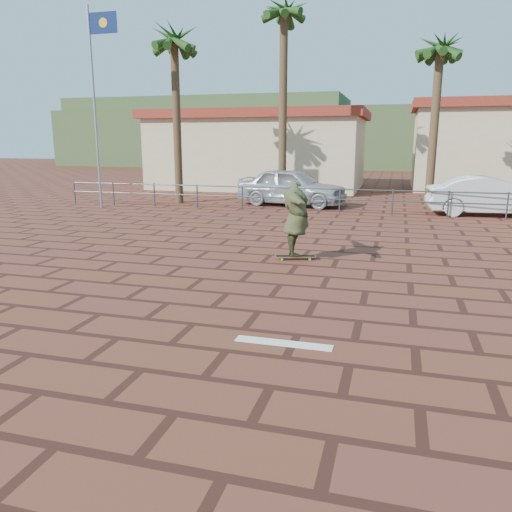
{
  "coord_description": "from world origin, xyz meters",
  "views": [
    {
      "loc": [
        2.11,
        -7.67,
        2.81
      ],
      "look_at": [
        -0.23,
        0.66,
        0.8
      ],
      "focal_mm": 35.0,
      "sensor_mm": 36.0,
      "label": 1
    }
  ],
  "objects": [
    {
      "name": "building_west",
      "position": [
        -6.0,
        22.0,
        2.28
      ],
      "size": [
        12.6,
        7.6,
        4.5
      ],
      "color": "beige",
      "rests_on": "ground"
    },
    {
      "name": "palm_far_left",
      "position": [
        -7.5,
        13.5,
        6.83
      ],
      "size": [
        2.4,
        2.4,
        8.25
      ],
      "color": "brown",
      "rests_on": "ground"
    },
    {
      "name": "skateboarder",
      "position": [
        -0.13,
        3.85,
        0.99
      ],
      "size": [
        1.39,
        2.26,
        1.79
      ],
      "primitive_type": "imported",
      "rotation": [
        0.0,
        0.0,
        1.96
      ],
      "color": "#3A3D21",
      "rests_on": "longboard"
    },
    {
      "name": "paint_stripe",
      "position": [
        0.7,
        -1.2,
        0.0
      ],
      "size": [
        1.4,
        0.22,
        0.01
      ],
      "primitive_type": "cube",
      "color": "white",
      "rests_on": "ground"
    },
    {
      "name": "palm_center",
      "position": [
        3.5,
        15.5,
        6.36
      ],
      "size": [
        2.4,
        2.4,
        7.75
      ],
      "color": "brown",
      "rests_on": "ground"
    },
    {
      "name": "building_east",
      "position": [
        8.0,
        24.0,
        2.54
      ],
      "size": [
        10.6,
        6.6,
        5.0
      ],
      "color": "beige",
      "rests_on": "ground"
    },
    {
      "name": "hill_front",
      "position": [
        0.0,
        50.0,
        3.0
      ],
      "size": [
        70.0,
        18.0,
        6.0
      ],
      "primitive_type": "cube",
      "color": "#384C28",
      "rests_on": "ground"
    },
    {
      "name": "longboard",
      "position": [
        -0.13,
        3.85,
        0.08
      ],
      "size": [
        0.99,
        0.48,
        0.1
      ],
      "rotation": [
        0.0,
        0.0,
        0.29
      ],
      "color": "olive",
      "rests_on": "ground"
    },
    {
      "name": "flagpole",
      "position": [
        -9.87,
        11.0,
        4.64
      ],
      "size": [
        1.3,
        0.1,
        8.0
      ],
      "color": "gray",
      "rests_on": "ground"
    },
    {
      "name": "car_silver",
      "position": [
        -2.32,
        13.98,
        0.82
      ],
      "size": [
        5.08,
        2.76,
        1.64
      ],
      "primitive_type": "imported",
      "rotation": [
        0.0,
        0.0,
        1.39
      ],
      "color": "#A3A6AA",
      "rests_on": "ground"
    },
    {
      "name": "ground",
      "position": [
        0.0,
        0.0,
        0.0
      ],
      "size": [
        120.0,
        120.0,
        0.0
      ],
      "primitive_type": "plane",
      "color": "brown",
      "rests_on": "ground"
    },
    {
      "name": "car_white",
      "position": [
        5.52,
        13.0,
        0.74
      ],
      "size": [
        4.6,
        1.9,
        1.48
      ],
      "primitive_type": "imported",
      "rotation": [
        0.0,
        0.0,
        1.65
      ],
      "color": "silver",
      "rests_on": "ground"
    },
    {
      "name": "guardrail",
      "position": [
        0.0,
        12.0,
        0.68
      ],
      "size": [
        24.06,
        0.06,
        1.0
      ],
      "color": "#47494F",
      "rests_on": "ground"
    },
    {
      "name": "palm_left",
      "position": [
        -3.0,
        15.0,
        7.95
      ],
      "size": [
        2.4,
        2.4,
        9.45
      ],
      "color": "brown",
      "rests_on": "ground"
    },
    {
      "name": "hill_back",
      "position": [
        -22.0,
        56.0,
        4.0
      ],
      "size": [
        35.0,
        14.0,
        8.0
      ],
      "primitive_type": "cube",
      "color": "#384C28",
      "rests_on": "ground"
    }
  ]
}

